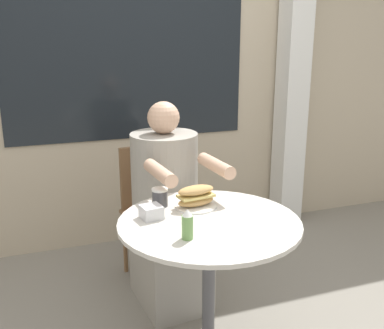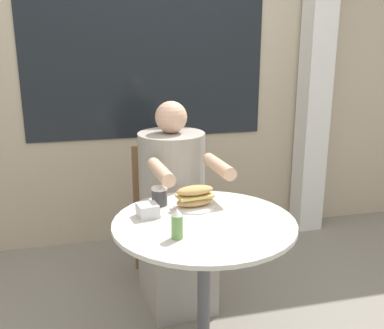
% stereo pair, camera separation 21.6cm
% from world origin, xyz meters
% --- Properties ---
extents(storefront_wall, '(8.00, 0.09, 2.80)m').
position_xyz_m(storefront_wall, '(-0.00, 1.57, 1.40)').
color(storefront_wall, '#B7A88E').
rests_on(storefront_wall, ground_plane).
extents(lattice_pillar, '(0.20, 0.20, 2.40)m').
position_xyz_m(lattice_pillar, '(1.29, 1.41, 1.20)').
color(lattice_pillar, silver).
rests_on(lattice_pillar, ground_plane).
extents(cafe_table, '(0.83, 0.83, 0.76)m').
position_xyz_m(cafe_table, '(0.00, 0.00, 0.56)').
color(cafe_table, beige).
rests_on(cafe_table, ground_plane).
extents(diner_chair, '(0.41, 0.41, 0.87)m').
position_xyz_m(diner_chair, '(-0.02, 0.97, 0.52)').
color(diner_chair, brown).
rests_on(diner_chair, ground_plane).
extents(seated_diner, '(0.42, 0.71, 1.21)m').
position_xyz_m(seated_diner, '(-0.01, 0.62, 0.52)').
color(seated_diner, gray).
rests_on(seated_diner, ground_plane).
extents(sandwich_on_plate, '(0.20, 0.20, 0.11)m').
position_xyz_m(sandwich_on_plate, '(0.00, 0.17, 0.81)').
color(sandwich_on_plate, white).
rests_on(sandwich_on_plate, cafe_table).
extents(drink_cup, '(0.08, 0.08, 0.09)m').
position_xyz_m(drink_cup, '(-0.16, 0.25, 0.81)').
color(drink_cup, '#424247').
rests_on(drink_cup, cafe_table).
extents(napkin_box, '(0.10, 0.10, 0.06)m').
position_xyz_m(napkin_box, '(-0.24, 0.11, 0.79)').
color(napkin_box, silver).
rests_on(napkin_box, cafe_table).
extents(condiment_bottle, '(0.05, 0.05, 0.13)m').
position_xyz_m(condiment_bottle, '(-0.15, -0.14, 0.82)').
color(condiment_bottle, '#66934C').
rests_on(condiment_bottle, cafe_table).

